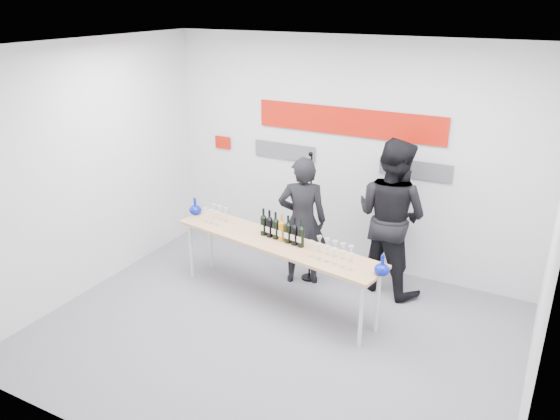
{
  "coord_description": "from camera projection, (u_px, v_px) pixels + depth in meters",
  "views": [
    {
      "loc": [
        2.41,
        -4.43,
        3.44
      ],
      "look_at": [
        -0.29,
        0.69,
        1.15
      ],
      "focal_mm": 35.0,
      "sensor_mm": 36.0,
      "label": 1
    }
  ],
  "objects": [
    {
      "name": "mic_stand",
      "position": [
        310.0,
        242.0,
        6.9
      ],
      "size": [
        0.2,
        0.2,
        1.71
      ],
      "rotation": [
        0.0,
        0.0,
        -0.04
      ],
      "color": "black",
      "rests_on": "ground"
    },
    {
      "name": "decanter_left",
      "position": [
        195.0,
        206.0,
        7.01
      ],
      "size": [
        0.16,
        0.16,
        0.21
      ],
      "primitive_type": null,
      "color": "#0817A0",
      "rests_on": "tasting_table"
    },
    {
      "name": "glasses_left",
      "position": [
        216.0,
        215.0,
        6.77
      ],
      "size": [
        0.29,
        0.26,
        0.18
      ],
      "color": "silver",
      "rests_on": "tasting_table"
    },
    {
      "name": "decanter_right",
      "position": [
        382.0,
        265.0,
        5.49
      ],
      "size": [
        0.16,
        0.16,
        0.21
      ],
      "primitive_type": null,
      "color": "#0817A0",
      "rests_on": "tasting_table"
    },
    {
      "name": "glasses_right",
      "position": [
        333.0,
        252.0,
        5.79
      ],
      "size": [
        0.56,
        0.31,
        0.18
      ],
      "color": "silver",
      "rests_on": "tasting_table"
    },
    {
      "name": "ground",
      "position": [
        274.0,
        333.0,
        5.95
      ],
      "size": [
        5.0,
        5.0,
        0.0
      ],
      "primitive_type": "plane",
      "color": "slate",
      "rests_on": "ground"
    },
    {
      "name": "back_wall",
      "position": [
        347.0,
        156.0,
        7.05
      ],
      "size": [
        5.0,
        0.04,
        3.0
      ],
      "primitive_type": "cube",
      "color": "silver",
      "rests_on": "ground"
    },
    {
      "name": "presenter_left",
      "position": [
        302.0,
        221.0,
        6.75
      ],
      "size": [
        0.71,
        0.61,
        1.65
      ],
      "primitive_type": "imported",
      "rotation": [
        0.0,
        0.0,
        3.57
      ],
      "color": "black",
      "rests_on": "ground"
    },
    {
      "name": "wine_bottles",
      "position": [
        282.0,
        227.0,
        6.22
      ],
      "size": [
        0.62,
        0.18,
        0.33
      ],
      "rotation": [
        0.0,
        0.0,
        -0.17
      ],
      "color": "black",
      "rests_on": "tasting_table"
    },
    {
      "name": "signage",
      "position": [
        343.0,
        132.0,
        6.93
      ],
      "size": [
        3.38,
        0.02,
        0.79
      ],
      "color": "red",
      "rests_on": "back_wall"
    },
    {
      "name": "presenter_right",
      "position": [
        391.0,
        217.0,
        6.53
      ],
      "size": [
        1.11,
        0.97,
        1.92
      ],
      "primitive_type": "imported",
      "rotation": [
        0.0,
        0.0,
        2.84
      ],
      "color": "black",
      "rests_on": "ground"
    },
    {
      "name": "tasting_table",
      "position": [
        276.0,
        246.0,
        6.29
      ],
      "size": [
        2.72,
        0.98,
        0.8
      ],
      "rotation": [
        0.0,
        0.0,
        -0.17
      ],
      "color": "tan",
      "rests_on": "ground"
    }
  ]
}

